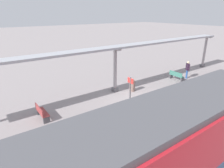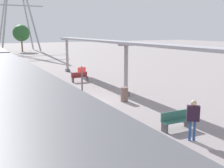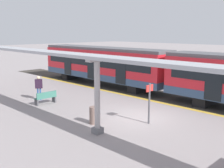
{
  "view_description": "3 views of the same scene",
  "coord_description": "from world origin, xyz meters",
  "px_view_note": "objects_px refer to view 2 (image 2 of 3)",
  "views": [
    {
      "loc": [
        -8.99,
        9.46,
        6.35
      ],
      "look_at": [
        1.53,
        1.83,
        1.55
      ],
      "focal_mm": 31.5,
      "sensor_mm": 36.0,
      "label": 1
    },
    {
      "loc": [
        -5.92,
        -15.4,
        4.54
      ],
      "look_at": [
        1.3,
        -1.71,
        1.4
      ],
      "focal_mm": 42.39,
      "sensor_mm": 36.0,
      "label": 2
    },
    {
      "loc": [
        11.87,
        9.57,
        4.89
      ],
      "look_at": [
        -0.37,
        -2.57,
        1.57
      ],
      "focal_mm": 43.84,
      "sensor_mm": 36.0,
      "label": 3
    }
  ],
  "objects_px": {
    "canopy_pillar_second": "(126,70)",
    "trash_bin": "(124,94)",
    "bench_near_end": "(80,77)",
    "bench_mid_platform": "(176,120)",
    "canopy_pillar_third": "(67,55)",
    "platform_info_sign": "(82,79)",
    "passenger_by_the_benches": "(193,116)",
    "train_near_carriage": "(5,144)",
    "passenger_waiting_near_edge": "(21,71)"
  },
  "relations": [
    {
      "from": "trash_bin",
      "to": "bench_near_end",
      "type": "bearing_deg",
      "value": 91.16
    },
    {
      "from": "platform_info_sign",
      "to": "passenger_waiting_near_edge",
      "type": "bearing_deg",
      "value": 110.69
    },
    {
      "from": "bench_near_end",
      "to": "passenger_by_the_benches",
      "type": "bearing_deg",
      "value": -92.05
    },
    {
      "from": "canopy_pillar_second",
      "to": "trash_bin",
      "type": "distance_m",
      "value": 2.0
    },
    {
      "from": "canopy_pillar_third",
      "to": "bench_mid_platform",
      "type": "distance_m",
      "value": 19.48
    },
    {
      "from": "trash_bin",
      "to": "passenger_waiting_near_edge",
      "type": "bearing_deg",
      "value": 117.4
    },
    {
      "from": "canopy_pillar_second",
      "to": "trash_bin",
      "type": "height_order",
      "value": "canopy_pillar_second"
    },
    {
      "from": "trash_bin",
      "to": "passenger_by_the_benches",
      "type": "bearing_deg",
      "value": -95.7
    },
    {
      "from": "trash_bin",
      "to": "platform_info_sign",
      "type": "bearing_deg",
      "value": 135.37
    },
    {
      "from": "bench_mid_platform",
      "to": "trash_bin",
      "type": "bearing_deg",
      "value": 85.71
    },
    {
      "from": "trash_bin",
      "to": "train_near_carriage",
      "type": "bearing_deg",
      "value": -135.49
    },
    {
      "from": "train_near_carriage",
      "to": "bench_near_end",
      "type": "distance_m",
      "value": 17.44
    },
    {
      "from": "bench_mid_platform",
      "to": "passenger_waiting_near_edge",
      "type": "xyz_separation_m",
      "value": [
        -4.46,
        14.8,
        0.68
      ]
    },
    {
      "from": "canopy_pillar_third",
      "to": "trash_bin",
      "type": "bearing_deg",
      "value": -93.35
    },
    {
      "from": "trash_bin",
      "to": "platform_info_sign",
      "type": "relative_size",
      "value": 0.43
    },
    {
      "from": "bench_mid_platform",
      "to": "trash_bin",
      "type": "distance_m",
      "value": 5.42
    },
    {
      "from": "canopy_pillar_third",
      "to": "passenger_waiting_near_edge",
      "type": "xyz_separation_m",
      "value": [
        -5.69,
        -4.6,
        -0.73
      ]
    },
    {
      "from": "canopy_pillar_second",
      "to": "passenger_by_the_benches",
      "type": "height_order",
      "value": "canopy_pillar_second"
    },
    {
      "from": "canopy_pillar_third",
      "to": "bench_near_end",
      "type": "relative_size",
      "value": 2.42
    },
    {
      "from": "bench_near_end",
      "to": "platform_info_sign",
      "type": "xyz_separation_m",
      "value": [
        -1.95,
        -5.58,
        0.89
      ]
    },
    {
      "from": "bench_near_end",
      "to": "bench_mid_platform",
      "type": "height_order",
      "value": "same"
    },
    {
      "from": "platform_info_sign",
      "to": "passenger_by_the_benches",
      "type": "relative_size",
      "value": 1.25
    },
    {
      "from": "bench_near_end",
      "to": "canopy_pillar_second",
      "type": "bearing_deg",
      "value": -81.44
    },
    {
      "from": "bench_near_end",
      "to": "train_near_carriage",
      "type": "bearing_deg",
      "value": -116.79
    },
    {
      "from": "train_near_carriage",
      "to": "trash_bin",
      "type": "height_order",
      "value": "train_near_carriage"
    },
    {
      "from": "canopy_pillar_second",
      "to": "platform_info_sign",
      "type": "relative_size",
      "value": 1.66
    },
    {
      "from": "canopy_pillar_third",
      "to": "passenger_by_the_benches",
      "type": "height_order",
      "value": "canopy_pillar_third"
    },
    {
      "from": "passenger_by_the_benches",
      "to": "trash_bin",
      "type": "bearing_deg",
      "value": 84.3
    },
    {
      "from": "passenger_by_the_benches",
      "to": "canopy_pillar_third",
      "type": "bearing_deg",
      "value": 85.88
    },
    {
      "from": "canopy_pillar_second",
      "to": "passenger_by_the_benches",
      "type": "relative_size",
      "value": 2.07
    },
    {
      "from": "canopy_pillar_third",
      "to": "bench_near_end",
      "type": "bearing_deg",
      "value": -98.76
    },
    {
      "from": "train_near_carriage",
      "to": "canopy_pillar_second",
      "type": "relative_size",
      "value": 3.93
    },
    {
      "from": "bench_mid_platform",
      "to": "passenger_waiting_near_edge",
      "type": "distance_m",
      "value": 15.47
    },
    {
      "from": "canopy_pillar_third",
      "to": "bench_mid_platform",
      "type": "height_order",
      "value": "canopy_pillar_third"
    },
    {
      "from": "canopy_pillar_third",
      "to": "canopy_pillar_second",
      "type": "bearing_deg",
      "value": -90.0
    },
    {
      "from": "bench_mid_platform",
      "to": "trash_bin",
      "type": "height_order",
      "value": "trash_bin"
    },
    {
      "from": "canopy_pillar_third",
      "to": "platform_info_sign",
      "type": "bearing_deg",
      "value": -103.8
    },
    {
      "from": "platform_info_sign",
      "to": "passenger_waiting_near_edge",
      "type": "xyz_separation_m",
      "value": [
        -2.76,
        7.31,
        -0.21
      ]
    },
    {
      "from": "canopy_pillar_second",
      "to": "canopy_pillar_third",
      "type": "height_order",
      "value": "same"
    },
    {
      "from": "train_near_carriage",
      "to": "passenger_waiting_near_edge",
      "type": "xyz_separation_m",
      "value": [
        3.12,
        17.25,
        -0.71
      ]
    },
    {
      "from": "passenger_by_the_benches",
      "to": "train_near_carriage",
      "type": "bearing_deg",
      "value": -171.23
    },
    {
      "from": "bench_mid_platform",
      "to": "platform_info_sign",
      "type": "distance_m",
      "value": 7.73
    },
    {
      "from": "canopy_pillar_second",
      "to": "platform_info_sign",
      "type": "xyz_separation_m",
      "value": [
        -2.93,
        0.89,
        -0.52
      ]
    },
    {
      "from": "canopy_pillar_second",
      "to": "trash_bin",
      "type": "relative_size",
      "value": 3.87
    },
    {
      "from": "canopy_pillar_third",
      "to": "passenger_waiting_near_edge",
      "type": "height_order",
      "value": "canopy_pillar_third"
    },
    {
      "from": "train_near_carriage",
      "to": "platform_info_sign",
      "type": "bearing_deg",
      "value": 59.37
    },
    {
      "from": "bench_mid_platform",
      "to": "trash_bin",
      "type": "relative_size",
      "value": 1.61
    },
    {
      "from": "trash_bin",
      "to": "passenger_by_the_benches",
      "type": "relative_size",
      "value": 0.54
    },
    {
      "from": "trash_bin",
      "to": "canopy_pillar_second",
      "type": "bearing_deg",
      "value": 55.54
    },
    {
      "from": "bench_near_end",
      "to": "bench_mid_platform",
      "type": "distance_m",
      "value": 13.07
    }
  ]
}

